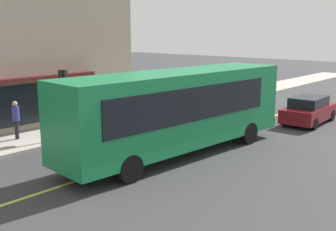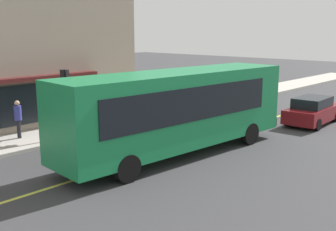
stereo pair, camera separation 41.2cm
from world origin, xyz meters
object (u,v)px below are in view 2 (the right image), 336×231
at_px(bus, 178,108).
at_px(traffic_light, 66,87).
at_px(car_yellow, 174,112).
at_px(pedestrian_mid_block, 18,116).
at_px(pedestrian_by_curb, 195,89).
at_px(car_maroon, 313,111).

height_order(bus, traffic_light, bus).
xyz_separation_m(bus, car_yellow, (3.93, 3.77, -1.24)).
distance_m(car_yellow, pedestrian_mid_block, 8.07).
bearing_deg(pedestrian_mid_block, pedestrian_by_curb, -3.47).
distance_m(bus, car_yellow, 5.59).
height_order(car_yellow, pedestrian_mid_block, pedestrian_mid_block).
distance_m(bus, pedestrian_mid_block, 7.77).
bearing_deg(bus, car_maroon, -10.28).
relative_size(pedestrian_mid_block, pedestrian_by_curb, 0.99).
bearing_deg(car_maroon, pedestrian_mid_block, 146.27).
xyz_separation_m(car_maroon, pedestrian_by_curb, (-0.67, 7.87, 0.51)).
bearing_deg(pedestrian_by_curb, pedestrian_mid_block, 176.53).
bearing_deg(pedestrian_by_curb, traffic_light, -176.11).
relative_size(bus, car_maroon, 2.58).
bearing_deg(bus, pedestrian_by_curb, 35.20).
height_order(bus, pedestrian_mid_block, bus).
bearing_deg(car_maroon, pedestrian_by_curb, 94.83).
bearing_deg(traffic_light, car_yellow, -16.32).
xyz_separation_m(car_yellow, pedestrian_mid_block, (-7.42, 3.13, 0.49)).
height_order(car_yellow, pedestrian_by_curb, pedestrian_by_curb).
relative_size(bus, car_yellow, 2.57).
relative_size(bus, traffic_light, 3.53).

